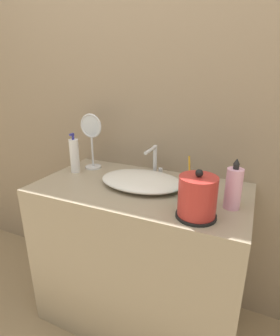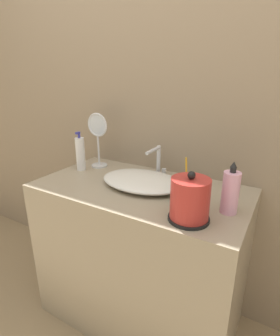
{
  "view_description": "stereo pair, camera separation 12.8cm",
  "coord_description": "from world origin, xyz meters",
  "px_view_note": "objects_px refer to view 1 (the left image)",
  "views": [
    {
      "loc": [
        0.5,
        -0.82,
        1.35
      ],
      "look_at": [
        -0.0,
        0.28,
        0.92
      ],
      "focal_mm": 28.0,
      "sensor_mm": 36.0,
      "label": 1
    },
    {
      "loc": [
        0.61,
        -0.76,
        1.35
      ],
      "look_at": [
        -0.0,
        0.28,
        0.92
      ],
      "focal_mm": 28.0,
      "sensor_mm": 36.0,
      "label": 2
    }
  ],
  "objects_px": {
    "electric_kettle": "(197,199)",
    "toothbrush_cup": "(190,189)",
    "shampoo_bottle": "(233,188)",
    "vanity_mirror": "(92,137)",
    "lotion_bottle": "(75,156)",
    "faucet": "(155,159)"
  },
  "relations": [
    {
      "from": "electric_kettle",
      "to": "toothbrush_cup",
      "type": "xyz_separation_m",
      "value": [
        -0.06,
        0.14,
        -0.03
      ]
    },
    {
      "from": "shampoo_bottle",
      "to": "toothbrush_cup",
      "type": "bearing_deg",
      "value": 178.32
    },
    {
      "from": "toothbrush_cup",
      "to": "vanity_mirror",
      "type": "height_order",
      "value": "vanity_mirror"
    },
    {
      "from": "lotion_bottle",
      "to": "vanity_mirror",
      "type": "distance_m",
      "value": 0.15
    },
    {
      "from": "toothbrush_cup",
      "to": "lotion_bottle",
      "type": "distance_m",
      "value": 0.7
    },
    {
      "from": "lotion_bottle",
      "to": "toothbrush_cup",
      "type": "bearing_deg",
      "value": -6.8
    },
    {
      "from": "faucet",
      "to": "electric_kettle",
      "type": "xyz_separation_m",
      "value": [
        0.32,
        -0.36,
        -0.02
      ]
    },
    {
      "from": "toothbrush_cup",
      "to": "shampoo_bottle",
      "type": "xyz_separation_m",
      "value": [
        0.18,
        -0.01,
        0.04
      ]
    },
    {
      "from": "electric_kettle",
      "to": "vanity_mirror",
      "type": "bearing_deg",
      "value": 154.82
    },
    {
      "from": "faucet",
      "to": "electric_kettle",
      "type": "bearing_deg",
      "value": -48.71
    },
    {
      "from": "faucet",
      "to": "electric_kettle",
      "type": "height_order",
      "value": "electric_kettle"
    },
    {
      "from": "electric_kettle",
      "to": "shampoo_bottle",
      "type": "height_order",
      "value": "shampoo_bottle"
    },
    {
      "from": "faucet",
      "to": "electric_kettle",
      "type": "relative_size",
      "value": 0.84
    },
    {
      "from": "toothbrush_cup",
      "to": "lotion_bottle",
      "type": "bearing_deg",
      "value": 173.2
    },
    {
      "from": "vanity_mirror",
      "to": "faucet",
      "type": "bearing_deg",
      "value": 4.76
    },
    {
      "from": "toothbrush_cup",
      "to": "vanity_mirror",
      "type": "distance_m",
      "value": 0.68
    },
    {
      "from": "toothbrush_cup",
      "to": "electric_kettle",
      "type": "bearing_deg",
      "value": -66.45
    },
    {
      "from": "faucet",
      "to": "toothbrush_cup",
      "type": "xyz_separation_m",
      "value": [
        0.26,
        -0.22,
        -0.05
      ]
    },
    {
      "from": "toothbrush_cup",
      "to": "shampoo_bottle",
      "type": "height_order",
      "value": "shampoo_bottle"
    },
    {
      "from": "faucet",
      "to": "vanity_mirror",
      "type": "height_order",
      "value": "vanity_mirror"
    },
    {
      "from": "electric_kettle",
      "to": "vanity_mirror",
      "type": "distance_m",
      "value": 0.78
    },
    {
      "from": "faucet",
      "to": "vanity_mirror",
      "type": "relative_size",
      "value": 0.51
    }
  ]
}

